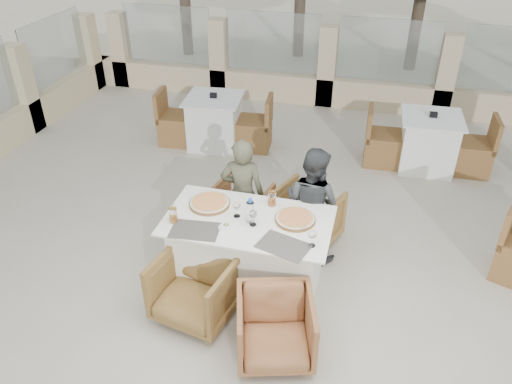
% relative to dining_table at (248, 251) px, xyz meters
% --- Properties ---
extents(ground, '(80.00, 80.00, 0.00)m').
position_rel_dining_table_xyz_m(ground, '(0.09, 0.11, -0.39)').
color(ground, '#BCB4A0').
rests_on(ground, ground).
extents(sand_patch, '(30.00, 16.00, 0.01)m').
position_rel_dining_table_xyz_m(sand_patch, '(0.09, 14.11, -0.38)').
color(sand_patch, '#F1E4C5').
rests_on(sand_patch, ground).
extents(perimeter_wall_far, '(10.00, 0.34, 1.60)m').
position_rel_dining_table_xyz_m(perimeter_wall_far, '(0.09, 4.91, 0.42)').
color(perimeter_wall_far, beige).
rests_on(perimeter_wall_far, ground).
extents(dining_table, '(1.60, 0.90, 0.77)m').
position_rel_dining_table_xyz_m(dining_table, '(0.00, 0.00, 0.00)').
color(dining_table, white).
rests_on(dining_table, ground).
extents(placemat_near_left, '(0.48, 0.34, 0.00)m').
position_rel_dining_table_xyz_m(placemat_near_left, '(-0.43, -0.29, 0.39)').
color(placemat_near_left, '#545048').
rests_on(placemat_near_left, dining_table).
extents(placemat_near_right, '(0.52, 0.42, 0.00)m').
position_rel_dining_table_xyz_m(placemat_near_right, '(0.41, -0.31, 0.39)').
color(placemat_near_right, '#5C564F').
rests_on(placemat_near_right, dining_table).
extents(pizza_left, '(0.51, 0.51, 0.05)m').
position_rel_dining_table_xyz_m(pizza_left, '(-0.44, 0.15, 0.41)').
color(pizza_left, '#E2591E').
rests_on(pizza_left, dining_table).
extents(pizza_right, '(0.45, 0.45, 0.05)m').
position_rel_dining_table_xyz_m(pizza_right, '(0.44, 0.10, 0.41)').
color(pizza_right, '#CD451C').
rests_on(pizza_right, dining_table).
extents(water_bottle, '(0.10, 0.10, 0.26)m').
position_rel_dining_table_xyz_m(water_bottle, '(0.03, -0.02, 0.51)').
color(water_bottle, '#A8C1DC').
rests_on(water_bottle, dining_table).
extents(wine_glass_centre, '(0.10, 0.10, 0.18)m').
position_rel_dining_table_xyz_m(wine_glass_centre, '(-0.12, 0.03, 0.48)').
color(wine_glass_centre, white).
rests_on(wine_glass_centre, dining_table).
extents(wine_glass_near, '(0.09, 0.09, 0.18)m').
position_rel_dining_table_xyz_m(wine_glass_near, '(0.07, -0.07, 0.48)').
color(wine_glass_near, white).
rests_on(wine_glass_near, dining_table).
extents(wine_glass_corner, '(0.08, 0.08, 0.18)m').
position_rel_dining_table_xyz_m(wine_glass_corner, '(0.65, -0.24, 0.48)').
color(wine_glass_corner, silver).
rests_on(wine_glass_corner, dining_table).
extents(beer_glass_left, '(0.09, 0.09, 0.15)m').
position_rel_dining_table_xyz_m(beer_glass_left, '(-0.68, -0.20, 0.46)').
color(beer_glass_left, orange).
rests_on(beer_glass_left, dining_table).
extents(beer_glass_right, '(0.08, 0.08, 0.16)m').
position_rel_dining_table_xyz_m(beer_glass_right, '(0.16, 0.31, 0.46)').
color(beer_glass_right, orange).
rests_on(beer_glass_right, dining_table).
extents(olive_dish, '(0.12, 0.12, 0.04)m').
position_rel_dining_table_xyz_m(olive_dish, '(-0.16, -0.18, 0.41)').
color(olive_dish, white).
rests_on(olive_dish, dining_table).
extents(armchair_far_left, '(0.74, 0.76, 0.59)m').
position_rel_dining_table_xyz_m(armchair_far_left, '(-0.32, 0.81, -0.09)').
color(armchair_far_left, '#965F36').
rests_on(armchair_far_left, ground).
extents(armchair_far_right, '(0.91, 0.92, 0.64)m').
position_rel_dining_table_xyz_m(armchair_far_right, '(0.43, 0.80, -0.06)').
color(armchair_far_right, olive).
rests_on(armchair_far_right, ground).
extents(armchair_near_left, '(0.82, 0.84, 0.65)m').
position_rel_dining_table_xyz_m(armchair_near_left, '(-0.35, -0.55, -0.06)').
color(armchair_near_left, olive).
rests_on(armchair_near_left, ground).
extents(armchair_near_right, '(0.80, 0.82, 0.60)m').
position_rel_dining_table_xyz_m(armchair_near_right, '(0.46, -0.83, -0.08)').
color(armchair_near_right, '#9A6038').
rests_on(armchair_near_right, ground).
extents(diner_left, '(0.51, 0.37, 1.30)m').
position_rel_dining_table_xyz_m(diner_left, '(-0.23, 0.61, 0.26)').
color(diner_left, '#52513B').
rests_on(diner_left, ground).
extents(diner_right, '(0.77, 0.70, 1.29)m').
position_rel_dining_table_xyz_m(diner_right, '(0.52, 0.61, 0.26)').
color(diner_right, '#3E4143').
rests_on(diner_right, ground).
extents(bg_table_a, '(1.71, 0.97, 0.77)m').
position_rel_dining_table_xyz_m(bg_table_a, '(-1.32, 2.85, 0.00)').
color(bg_table_a, white).
rests_on(bg_table_a, ground).
extents(bg_table_b, '(1.67, 0.88, 0.77)m').
position_rel_dining_table_xyz_m(bg_table_b, '(1.80, 2.94, 0.00)').
color(bg_table_b, white).
rests_on(bg_table_b, ground).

